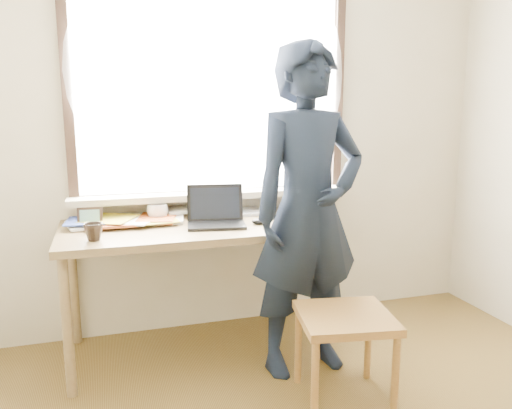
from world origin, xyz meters
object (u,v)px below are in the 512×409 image
object	(u,v)px
mug_dark	(94,232)
work_chair	(345,327)
person	(308,212)
laptop	(216,215)
mug_white	(158,212)
desk	(190,238)

from	to	relation	value
mug_dark	work_chair	xyz separation A→B (m)	(1.19, -0.55, -0.45)
mug_dark	person	distance (m)	1.15
laptop	mug_dark	world-z (taller)	laptop
mug_white	person	xyz separation A→B (m)	(0.77, -0.56, 0.07)
mug_dark	work_chair	world-z (taller)	mug_dark
mug_white	work_chair	xyz separation A→B (m)	(0.82, -0.94, -0.46)
laptop	mug_dark	xyz separation A→B (m)	(-0.69, -0.18, -0.01)
desk	work_chair	size ratio (longest dim) A/B	2.85
laptop	work_chair	world-z (taller)	laptop
laptop	mug_dark	size ratio (longest dim) A/B	3.74
desk	work_chair	xyz separation A→B (m)	(0.65, -0.76, -0.32)
person	work_chair	bearing A→B (deg)	-88.73
mug_dark	person	xyz separation A→B (m)	(1.14, -0.17, 0.07)
laptop	work_chair	size ratio (longest dim) A/B	0.71
person	laptop	bearing A→B (deg)	135.81
laptop	work_chair	distance (m)	0.99
laptop	mug_white	world-z (taller)	laptop
mug_dark	work_chair	size ratio (longest dim) A/B	0.19
desk	laptop	world-z (taller)	laptop
work_chair	person	world-z (taller)	person
desk	person	bearing A→B (deg)	-32.15
desk	mug_white	world-z (taller)	mug_white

